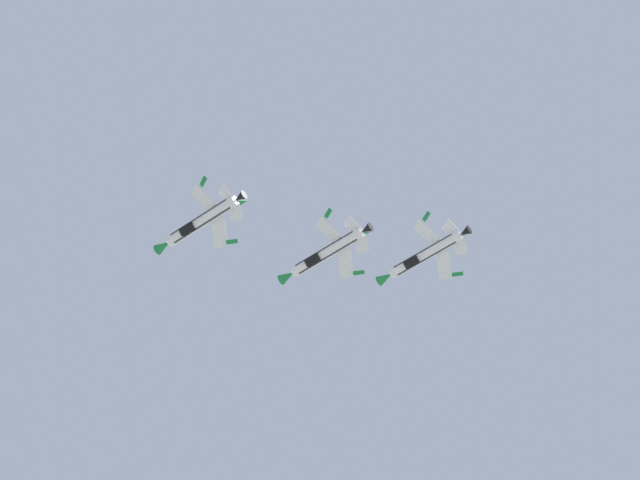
{
  "coord_description": "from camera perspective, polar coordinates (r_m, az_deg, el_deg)",
  "views": [
    {
      "loc": [
        1.12,
        -1.62,
        1.64
      ],
      "look_at": [
        -23.35,
        104.46,
        139.53
      ],
      "focal_mm": 69.78,
      "sensor_mm": 36.0,
      "label": 1
    }
  ],
  "objects": [
    {
      "name": "fighter_jet_right_wing",
      "position": [
        179.85,
        4.8,
        -0.71
      ],
      "size": [
        15.08,
        9.46,
        6.65
      ],
      "rotation": [
        0.0,
        0.7,
        1.14
      ],
      "color": "silver"
    },
    {
      "name": "fighter_jet_left_wing",
      "position": [
        174.45,
        0.27,
        -0.62
      ],
      "size": [
        15.08,
        9.39,
        6.82
      ],
      "rotation": [
        0.0,
        0.73,
        1.14
      ],
      "color": "silver"
    },
    {
      "name": "fighter_jet_lead",
      "position": [
        172.33,
        -5.49,
        0.81
      ],
      "size": [
        15.08,
        9.26,
        7.15
      ],
      "rotation": [
        0.0,
        0.77,
        1.14
      ],
      "color": "silver"
    }
  ]
}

